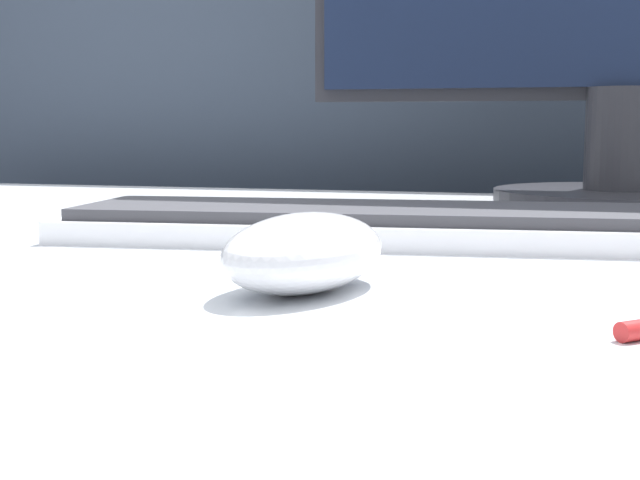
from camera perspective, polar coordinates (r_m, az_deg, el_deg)
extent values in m
cube|color=#333D4C|center=(1.24, 9.44, -6.82)|extent=(5.00, 0.03, 1.07)
ellipsoid|color=silver|center=(0.43, -1.14, -0.79)|extent=(0.09, 0.12, 0.04)
cube|color=silver|center=(0.63, 3.22, 0.73)|extent=(0.44, 0.17, 0.02)
cube|color=#38383D|center=(0.63, 3.23, 1.82)|extent=(0.42, 0.16, 0.01)
cylinder|color=#28282D|center=(0.88, 18.47, 2.41)|extent=(0.23, 0.23, 0.02)
cylinder|color=#28282D|center=(0.88, 18.62, 6.16)|extent=(0.06, 0.06, 0.09)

